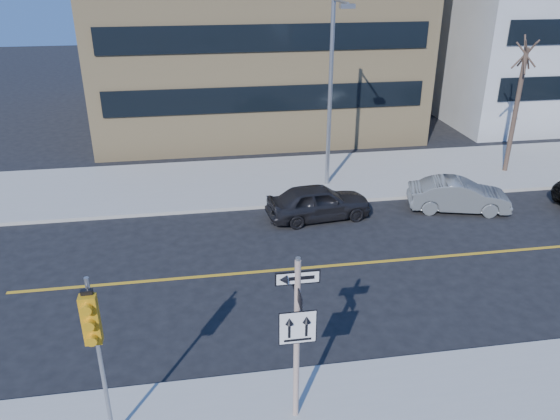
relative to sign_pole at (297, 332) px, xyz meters
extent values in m
plane|color=black|center=(0.00, 2.51, -2.44)|extent=(120.00, 120.00, 0.00)
cylinder|color=silver|center=(0.00, 0.01, -0.29)|extent=(0.13, 0.13, 4.00)
cylinder|color=gray|center=(0.00, 0.01, 1.74)|extent=(0.10, 0.10, 0.06)
cube|color=black|center=(0.00, 0.01, 1.31)|extent=(0.92, 0.03, 0.30)
cube|color=black|center=(0.00, 0.01, 0.96)|extent=(0.03, 0.92, 0.30)
cube|color=white|center=(0.00, -0.07, 0.16)|extent=(0.80, 0.03, 0.80)
cylinder|color=gray|center=(-4.00, 0.01, -0.29)|extent=(0.09, 0.09, 4.00)
cube|color=orange|center=(-4.00, -0.19, 0.91)|extent=(0.32, 0.22, 1.05)
sphere|color=#8C0705|center=(-4.00, -0.31, 1.26)|extent=(0.17, 0.17, 0.17)
sphere|color=black|center=(-4.00, -0.31, 0.91)|extent=(0.17, 0.17, 0.17)
sphere|color=black|center=(-4.00, -0.31, 0.56)|extent=(0.17, 0.17, 0.17)
imported|color=black|center=(2.86, 10.29, -1.73)|extent=(2.12, 4.31, 1.42)
imported|color=slate|center=(8.73, 10.10, -1.77)|extent=(2.40, 4.27, 1.33)
cylinder|color=gray|center=(4.00, 13.51, 1.71)|extent=(0.18, 0.18, 8.00)
cylinder|color=gray|center=(4.00, 12.51, 5.61)|extent=(0.10, 2.20, 0.10)
cube|color=gray|center=(4.00, 11.51, 5.51)|extent=(0.55, 0.30, 0.16)
cylinder|color=#35291F|center=(13.00, 13.81, 0.61)|extent=(0.22, 0.22, 5.80)
camera|label=1|loc=(-1.83, -9.09, 7.08)|focal=35.00mm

